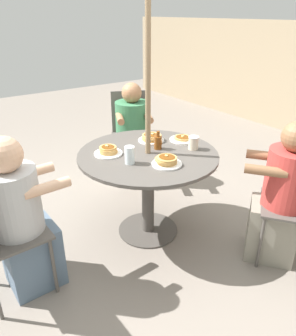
% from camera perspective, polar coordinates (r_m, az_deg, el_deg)
% --- Properties ---
extents(ground_plane, '(12.00, 12.00, 0.00)m').
position_cam_1_polar(ground_plane, '(3.03, 0.00, -10.74)').
color(ground_plane, gray).
extents(patio_table, '(1.14, 1.14, 0.76)m').
position_cam_1_polar(patio_table, '(2.71, 0.00, -0.24)').
color(patio_table, '#4C4742').
rests_on(patio_table, ground).
extents(umbrella_pole, '(0.04, 0.04, 2.18)m').
position_cam_1_polar(umbrella_pole, '(2.54, 0.00, 9.50)').
color(umbrella_pole, '#846B4C').
rests_on(umbrella_pole, ground).
extents(patio_chair_north, '(0.60, 0.60, 0.97)m').
position_cam_1_polar(patio_chair_north, '(3.87, -2.99, 6.89)').
color(patio_chair_north, '#514C47').
rests_on(patio_chair_north, ground).
extents(diner_north, '(0.57, 0.53, 1.12)m').
position_cam_1_polar(diner_north, '(3.71, -2.64, 5.21)').
color(diner_north, beige).
rests_on(diner_north, ground).
extents(diner_east, '(0.35, 0.51, 1.14)m').
position_cam_1_polar(diner_east, '(2.36, -21.04, -8.90)').
color(diner_east, slate).
rests_on(diner_east, ground).
extents(diner_south, '(0.56, 0.53, 1.13)m').
position_cam_1_polar(diner_south, '(2.67, 22.11, -5.07)').
color(diner_south, gray).
rests_on(diner_south, ground).
extents(pancake_plate_a, '(0.23, 0.23, 0.04)m').
position_cam_1_polar(pancake_plate_a, '(2.92, 6.02, 5.08)').
color(pancake_plate_a, white).
rests_on(pancake_plate_a, patio_table).
extents(pancake_plate_b, '(0.23, 0.23, 0.08)m').
position_cam_1_polar(pancake_plate_b, '(2.44, 3.27, 1.19)').
color(pancake_plate_b, white).
rests_on(pancake_plate_b, patio_table).
extents(pancake_plate_c, '(0.23, 0.23, 0.08)m').
position_cam_1_polar(pancake_plate_c, '(2.63, -6.95, 2.92)').
color(pancake_plate_c, white).
rests_on(pancake_plate_c, patio_table).
extents(pancake_plate_d, '(0.23, 0.23, 0.07)m').
position_cam_1_polar(pancake_plate_d, '(2.89, 0.61, 5.22)').
color(pancake_plate_d, white).
rests_on(pancake_plate_d, patio_table).
extents(syrup_bottle, '(0.09, 0.06, 0.15)m').
position_cam_1_polar(syrup_bottle, '(2.71, 1.76, 4.53)').
color(syrup_bottle, brown).
rests_on(syrup_bottle, patio_table).
extents(coffee_cup, '(0.09, 0.09, 0.11)m').
position_cam_1_polar(coffee_cup, '(2.73, 7.91, 4.36)').
color(coffee_cup, beige).
rests_on(coffee_cup, patio_table).
extents(drinking_glass_a, '(0.07, 0.07, 0.13)m').
position_cam_1_polar(drinking_glass_a, '(2.44, -3.22, 2.26)').
color(drinking_glass_a, silver).
rests_on(drinking_glass_a, patio_table).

